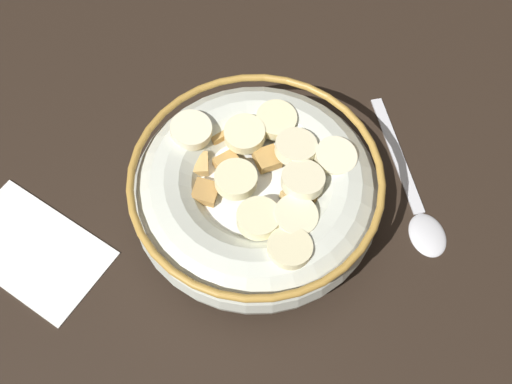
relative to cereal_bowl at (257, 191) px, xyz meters
The scene contains 4 objects.
ground_plane 4.19cm from the cereal_bowl, 110.28° to the right, with size 108.66×108.66×2.00cm, color black.
cereal_bowl is the anchor object (origin of this frame).
spoon 13.91cm from the cereal_bowl, 37.94° to the left, with size 13.64×11.82×0.80cm.
folded_napkin 18.94cm from the cereal_bowl, 130.11° to the right, with size 12.36×7.41×0.30cm, color white.
Camera 1 is at (13.52, -17.24, 44.69)cm, focal length 41.27 mm.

